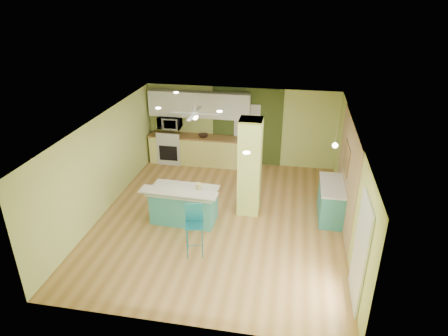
{
  "coord_description": "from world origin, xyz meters",
  "views": [
    {
      "loc": [
        1.63,
        -8.41,
        5.42
      ],
      "look_at": [
        0.02,
        0.4,
        1.22
      ],
      "focal_mm": 32.0,
      "sensor_mm": 36.0,
      "label": 1
    }
  ],
  "objects": [
    {
      "name": "column",
      "position": [
        0.65,
        0.5,
        1.25
      ],
      "size": [
        0.55,
        0.55,
        2.5
      ],
      "primitive_type": "cube",
      "color": "#C0D161",
      "rests_on": "floor"
    },
    {
      "name": "bar_stool",
      "position": [
        -0.29,
        -1.43,
        0.78
      ],
      "size": [
        0.47,
        0.47,
        1.16
      ],
      "rotation": [
        0.0,
        0.0,
        0.24
      ],
      "color": "#1C727E",
      "rests_on": "floor"
    },
    {
      "name": "wall_back",
      "position": [
        0.0,
        3.5,
        1.25
      ],
      "size": [
        6.0,
        0.01,
        2.5
      ],
      "primitive_type": "cube",
      "color": "#C3D170",
      "rests_on": "floor"
    },
    {
      "name": "kitchen_run",
      "position": [
        -1.3,
        3.2,
        0.47
      ],
      "size": [
        3.25,
        0.63,
        0.94
      ],
      "color": "#E5E278",
      "rests_on": "floor"
    },
    {
      "name": "stove",
      "position": [
        -2.25,
        3.19,
        0.46
      ],
      "size": [
        0.76,
        0.66,
        1.08
      ],
      "color": "silver",
      "rests_on": "floor"
    },
    {
      "name": "canister",
      "position": [
        -0.49,
        -0.17,
        0.95
      ],
      "size": [
        0.15,
        0.15,
        0.17
      ],
      "primitive_type": "cylinder",
      "color": "gold",
      "rests_on": "peninsula"
    },
    {
      "name": "wall_left",
      "position": [
        -3.0,
        0.0,
        1.25
      ],
      "size": [
        0.01,
        7.0,
        2.5
      ],
      "primitive_type": "cube",
      "color": "#C3D170",
      "rests_on": "floor"
    },
    {
      "name": "ceiling_fan",
      "position": [
        -1.1,
        2.0,
        2.08
      ],
      "size": [
        1.41,
        1.41,
        0.61
      ],
      "color": "white",
      "rests_on": "ceiling"
    },
    {
      "name": "wall_front",
      "position": [
        0.0,
        -3.5,
        1.25
      ],
      "size": [
        6.0,
        0.01,
        2.5
      ],
      "primitive_type": "cube",
      "color": "#C3D170",
      "rests_on": "floor"
    },
    {
      "name": "pendant_lamp",
      "position": [
        2.65,
        0.75,
        1.88
      ],
      "size": [
        0.14,
        0.14,
        0.69
      ],
      "color": "white",
      "rests_on": "ceiling"
    },
    {
      "name": "peninsula",
      "position": [
        -0.87,
        -0.24,
        0.46
      ],
      "size": [
        1.87,
        1.05,
        0.99
      ],
      "rotation": [
        0.0,
        0.0,
        -0.04
      ],
      "color": "teal",
      "rests_on": "floor"
    },
    {
      "name": "microwave",
      "position": [
        -2.25,
        3.2,
        1.35
      ],
      "size": [
        0.7,
        0.48,
        0.39
      ],
      "primitive_type": "imported",
      "color": "silver",
      "rests_on": "wall_back"
    },
    {
      "name": "ceiling",
      "position": [
        0.0,
        0.0,
        2.5
      ],
      "size": [
        6.0,
        7.0,
        0.01
      ],
      "primitive_type": "cube",
      "color": "white",
      "rests_on": "wall_back"
    },
    {
      "name": "side_counter",
      "position": [
        2.7,
        0.61,
        0.46
      ],
      "size": [
        0.6,
        1.41,
        0.91
      ],
      "color": "teal",
      "rests_on": "floor"
    },
    {
      "name": "fruit_bowl",
      "position": [
        -1.16,
        3.19,
        0.98
      ],
      "size": [
        0.4,
        0.4,
        0.08
      ],
      "primitive_type": "imported",
      "rotation": [
        0.0,
        0.0,
        0.32
      ],
      "color": "#362016",
      "rests_on": "kitchen_run"
    },
    {
      "name": "wall_decor",
      "position": [
        2.96,
        0.8,
        1.55
      ],
      "size": [
        0.03,
        0.9,
        0.7
      ],
      "primitive_type": "cube",
      "color": "brown",
      "rests_on": "wood_panel"
    },
    {
      "name": "olive_accent",
      "position": [
        0.2,
        3.49,
        1.25
      ],
      "size": [
        2.2,
        0.02,
        2.5
      ],
      "primitive_type": "cube",
      "color": "#415220",
      "rests_on": "floor"
    },
    {
      "name": "floor",
      "position": [
        0.0,
        0.0,
        -0.01
      ],
      "size": [
        6.0,
        7.0,
        0.01
      ],
      "primitive_type": "cube",
      "color": "#9E6D37",
      "rests_on": "ground"
    },
    {
      "name": "upper_cabinets",
      "position": [
        -1.3,
        3.32,
        1.95
      ],
      "size": [
        3.2,
        0.34,
        0.8
      ],
      "primitive_type": "cube",
      "color": "silver",
      "rests_on": "wall_back"
    },
    {
      "name": "wall_right",
      "position": [
        3.0,
        0.0,
        1.25
      ],
      "size": [
        0.01,
        7.0,
        2.5
      ],
      "primitive_type": "cube",
      "color": "#C3D170",
      "rests_on": "floor"
    },
    {
      "name": "interior_door",
      "position": [
        0.2,
        3.46,
        1.0
      ],
      "size": [
        0.82,
        0.05,
        2.0
      ],
      "primitive_type": "cube",
      "color": "silver",
      "rests_on": "floor"
    },
    {
      "name": "wood_panel",
      "position": [
        2.99,
        0.6,
        1.25
      ],
      "size": [
        0.02,
        3.4,
        2.5
      ],
      "primitive_type": "cube",
      "color": "#9B7C59",
      "rests_on": "floor"
    },
    {
      "name": "french_door",
      "position": [
        2.97,
        -2.3,
        1.05
      ],
      "size": [
        0.04,
        1.08,
        2.1
      ],
      "primitive_type": "cube",
      "color": "silver",
      "rests_on": "floor"
    }
  ]
}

